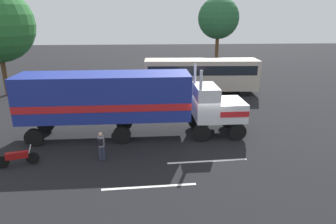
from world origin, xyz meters
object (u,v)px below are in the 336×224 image
(person_bystander, at_px, (101,145))
(tree_center, at_px, (218,18))
(motorcycle, at_px, (18,157))
(semi_truck, at_px, (123,99))
(parked_car, at_px, (67,85))
(parked_bus, at_px, (201,73))

(person_bystander, height_order, tree_center, tree_center)
(motorcycle, distance_m, tree_center, 28.26)
(semi_truck, distance_m, tree_center, 22.12)
(semi_truck, height_order, person_bystander, semi_truck)
(semi_truck, height_order, parked_car, semi_truck)
(parked_car, relative_size, motorcycle, 2.17)
(parked_bus, xyz_separation_m, tree_center, (3.44, 8.77, 5.01))
(semi_truck, xyz_separation_m, parked_bus, (6.68, 10.36, -0.46))
(parked_bus, bearing_deg, semi_truck, -122.82)
(motorcycle, bearing_deg, parked_bus, 49.37)
(person_bystander, relative_size, motorcycle, 0.79)
(parked_bus, height_order, tree_center, tree_center)
(parked_bus, distance_m, parked_car, 13.61)
(parked_bus, distance_m, tree_center, 10.67)
(semi_truck, distance_m, person_bystander, 3.75)
(parked_bus, relative_size, parked_car, 2.48)
(parked_car, relative_size, tree_center, 0.47)
(semi_truck, distance_m, parked_car, 13.59)
(motorcycle, bearing_deg, parked_car, 95.61)
(semi_truck, relative_size, parked_bus, 1.28)
(person_bystander, bearing_deg, parked_car, 111.37)
(motorcycle, bearing_deg, person_bystander, 5.13)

